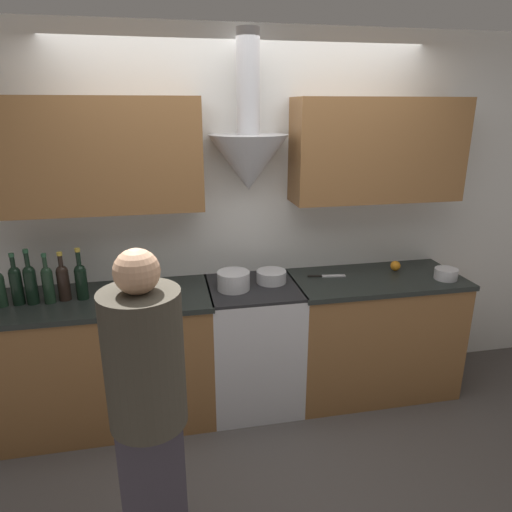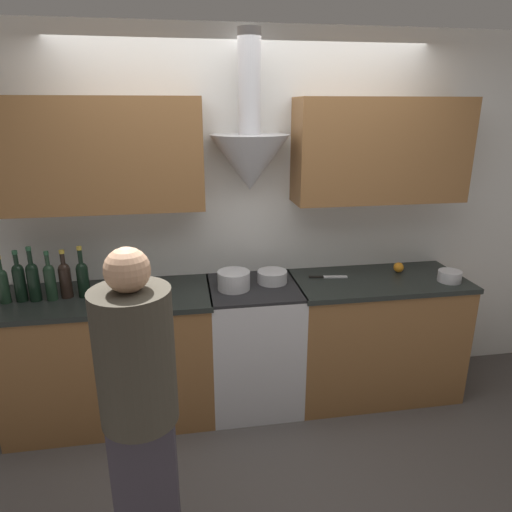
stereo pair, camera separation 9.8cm
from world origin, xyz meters
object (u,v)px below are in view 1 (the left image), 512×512
Objects in this scene: wine_bottle_2 at (30,282)px; wine_bottle_4 at (63,280)px; wine_bottle_1 at (16,283)px; mixing_bowl at (271,276)px; orange_fruit at (395,266)px; person_foreground_left at (149,409)px; wine_bottle_5 at (81,279)px; stove_range at (253,345)px; stock_pot at (233,281)px; saucepan at (446,274)px; wine_bottle_3 at (48,283)px.

wine_bottle_2 is 0.19m from wine_bottle_4.
mixing_bowl is (1.63, 0.05, -0.10)m from wine_bottle_1.
orange_fruit is (2.33, 0.09, -0.09)m from wine_bottle_4.
wine_bottle_5 is at bearing 110.16° from person_foreground_left.
stove_range is 2.71× the size of wine_bottle_5.
orange_fruit is at bearing 2.23° from wine_bottle_4.
person_foreground_left is (0.43, -1.18, -0.18)m from wine_bottle_5.
wine_bottle_2 is at bearing -4.61° from wine_bottle_1.
stock_pot is at bearing -168.47° from stove_range.
person_foreground_left is (-2.05, -1.04, -0.08)m from saucepan.
stove_range is 2.75× the size of wine_bottle_1.
wine_bottle_3 is at bearing -160.98° from wine_bottle_4.
saucepan is at bearing -4.08° from stock_pot.
stock_pot is (1.08, -0.04, -0.07)m from wine_bottle_4.
stock_pot is at bearing 175.92° from saucepan.
wine_bottle_1 is (-1.49, -0.01, 0.59)m from stove_range.
wine_bottle_4 is at bearing 177.66° from wine_bottle_5.
orange_fruit is (1.25, 0.13, -0.02)m from stock_pot.
stove_range is at bearing 174.33° from saucepan.
saucepan is at bearing -2.50° from wine_bottle_3.
wine_bottle_3 is 4.34× the size of orange_fruit.
saucepan is (2.78, -0.12, -0.10)m from wine_bottle_2.
wine_bottle_1 is at bearing -178.27° from wine_bottle_5.
stock_pot is (1.35, -0.02, -0.08)m from wine_bottle_1.
wine_bottle_4 is 1.08m from stock_pot.
saucepan is at bearing -3.25° from wine_bottle_5.
person_foreground_left is at bearing -153.18° from saucepan.
wine_bottle_1 is 1.52× the size of stock_pot.
wine_bottle_3 is (-1.30, -0.02, 0.59)m from stove_range.
wine_bottle_2 reaches higher than stock_pot.
wine_bottle_5 is at bearing -177.55° from orange_fruit.
wine_bottle_5 is (0.38, 0.01, -0.01)m from wine_bottle_1.
saucepan is (1.52, -0.11, -0.02)m from stock_pot.
wine_bottle_1 reaches higher than mixing_bowl.
wine_bottle_2 is 1.55m from mixing_bowl.
stove_range is 2.58× the size of wine_bottle_2.
wine_bottle_5 is (0.11, -0.00, 0.00)m from wine_bottle_4.
wine_bottle_3 is at bearing 118.43° from person_foreground_left.
saucepan is 0.10× the size of person_foreground_left.
stove_range is at bearing -0.43° from wine_bottle_4.
wine_bottle_1 is 0.27m from wine_bottle_4.
mixing_bowl is 1.30× the size of saucepan.
stock_pot is at bearing -174.13° from orange_fruit.
wine_bottle_5 is 0.21× the size of person_foreground_left.
mixing_bowl is 2.80× the size of orange_fruit.
orange_fruit is (2.22, 0.10, -0.09)m from wine_bottle_5.
wine_bottle_2 is (0.08, -0.01, 0.00)m from wine_bottle_1.
wine_bottle_3 is 2.68m from saucepan.
person_foreground_left reaches higher than stove_range.
person_foreground_left is (0.73, -1.16, -0.19)m from wine_bottle_2.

